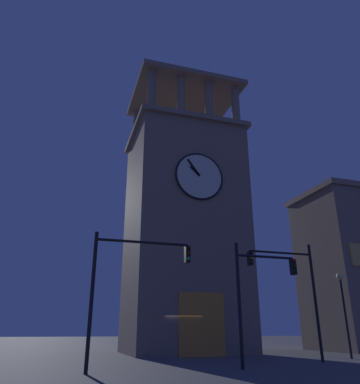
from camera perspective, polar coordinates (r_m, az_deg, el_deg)
The scene contains 6 objects.
ground_plane at distance 26.81m, azimuth -0.23°, elevation -23.77°, with size 200.00×200.00×0.00m, color #4C4C51.
clocktower at distance 30.71m, azimuth 0.60°, elevation -5.55°, with size 9.26×8.21×25.08m.
traffic_signal_near at distance 16.47m, azimuth -7.98°, elevation -12.32°, with size 4.31×0.41×5.57m.
traffic_signal_mid at distance 22.30m, azimuth 17.01°, elevation -12.93°, with size 4.07×0.41×6.30m.
traffic_signal_far at distance 18.34m, azimuth 11.85°, elevation -13.70°, with size 3.20×0.41×5.50m.
street_lamp at distance 26.42m, azimuth 23.59°, elevation -14.53°, with size 0.44×0.44×5.05m.
Camera 1 is at (7.83, 25.60, 1.54)m, focal length 34.96 mm.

